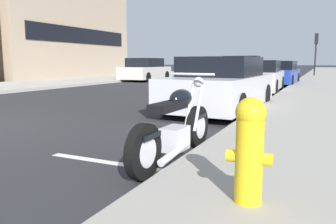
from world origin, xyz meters
name	(u,v)px	position (x,y,z in m)	size (l,w,h in m)	color
sidewalk_far_curb	(64,82)	(12.00, 7.43, 0.07)	(120.00, 5.00, 0.14)	#ADA89E
parking_stall_stripe	(123,164)	(0.00, -4.33, 0.00)	(0.12, 2.20, 0.01)	silver
parked_motorcycle	(176,128)	(0.45, -4.84, 0.42)	(2.16, 0.62, 1.11)	black
parked_car_near_corner	(221,86)	(5.02, -4.14, 0.65)	(4.42, 2.00, 1.38)	silver
parked_car_second_in_row	(257,77)	(10.80, -4.00, 0.64)	(4.22, 2.03, 1.32)	beige
parked_car_mid_block	(279,73)	(15.79, -4.30, 0.63)	(4.44, 1.94, 1.31)	navy
crossing_truck	(242,64)	(36.33, 2.31, 1.01)	(2.35, 5.48, 1.95)	maroon
car_opposite_curb	(145,70)	(16.33, 4.29, 0.71)	(4.31, 1.99, 1.50)	beige
fire_hydrant	(250,148)	(-0.78, -6.01, 0.59)	(0.24, 0.36, 0.85)	gold
traffic_signal_near_corner	(316,45)	(27.01, -5.83, 2.62)	(0.36, 0.28, 3.41)	black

